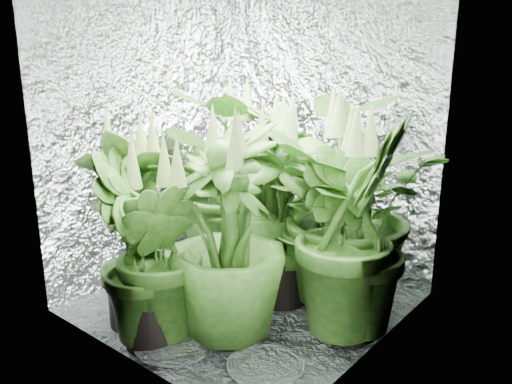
{
  "coord_description": "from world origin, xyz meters",
  "views": [
    {
      "loc": [
        1.75,
        -2.04,
        1.37
      ],
      "look_at": [
        0.07,
        0.0,
        0.68
      ],
      "focal_mm": 35.0,
      "sensor_mm": 36.0,
      "label": 1
    }
  ],
  "objects_px": {
    "plant_b": "(281,214)",
    "plant_e": "(338,206)",
    "plant_f": "(133,230)",
    "plant_g": "(149,253)",
    "circulation_fan": "(349,294)",
    "plant_a": "(236,181)",
    "plant_d": "(273,195)",
    "plant_h": "(227,236)",
    "plant_c": "(354,230)"
  },
  "relations": [
    {
      "from": "plant_b",
      "to": "plant_e",
      "type": "distance_m",
      "value": 0.32
    },
    {
      "from": "plant_f",
      "to": "plant_g",
      "type": "height_order",
      "value": "plant_f"
    },
    {
      "from": "plant_f",
      "to": "circulation_fan",
      "type": "distance_m",
      "value": 1.2
    },
    {
      "from": "plant_g",
      "to": "plant_a",
      "type": "bearing_deg",
      "value": 107.4
    },
    {
      "from": "plant_d",
      "to": "circulation_fan",
      "type": "xyz_separation_m",
      "value": [
        0.64,
        -0.16,
        -0.41
      ]
    },
    {
      "from": "plant_a",
      "to": "plant_e",
      "type": "height_order",
      "value": "plant_a"
    },
    {
      "from": "circulation_fan",
      "to": "plant_b",
      "type": "bearing_deg",
      "value": -173.66
    },
    {
      "from": "plant_d",
      "to": "plant_g",
      "type": "distance_m",
      "value": 0.97
    },
    {
      "from": "plant_d",
      "to": "plant_e",
      "type": "height_order",
      "value": "plant_e"
    },
    {
      "from": "circulation_fan",
      "to": "plant_e",
      "type": "bearing_deg",
      "value": 146.08
    },
    {
      "from": "plant_a",
      "to": "circulation_fan",
      "type": "xyz_separation_m",
      "value": [
        0.95,
        -0.16,
        -0.45
      ]
    },
    {
      "from": "plant_f",
      "to": "plant_g",
      "type": "relative_size",
      "value": 1.09
    },
    {
      "from": "plant_h",
      "to": "plant_f",
      "type": "bearing_deg",
      "value": -155.93
    },
    {
      "from": "plant_a",
      "to": "plant_f",
      "type": "bearing_deg",
      "value": -85.57
    },
    {
      "from": "plant_f",
      "to": "plant_h",
      "type": "distance_m",
      "value": 0.52
    },
    {
      "from": "plant_g",
      "to": "plant_h",
      "type": "distance_m",
      "value": 0.39
    },
    {
      "from": "plant_e",
      "to": "plant_f",
      "type": "height_order",
      "value": "plant_e"
    },
    {
      "from": "plant_a",
      "to": "plant_h",
      "type": "distance_m",
      "value": 0.87
    },
    {
      "from": "plant_b",
      "to": "plant_f",
      "type": "distance_m",
      "value": 0.83
    },
    {
      "from": "plant_c",
      "to": "plant_d",
      "type": "xyz_separation_m",
      "value": [
        -0.7,
        0.25,
        0.01
      ]
    },
    {
      "from": "plant_a",
      "to": "plant_f",
      "type": "relative_size",
      "value": 1.13
    },
    {
      "from": "plant_b",
      "to": "plant_c",
      "type": "distance_m",
      "value": 0.51
    },
    {
      "from": "plant_f",
      "to": "plant_h",
      "type": "bearing_deg",
      "value": 24.07
    },
    {
      "from": "plant_b",
      "to": "plant_g",
      "type": "bearing_deg",
      "value": -104.45
    },
    {
      "from": "plant_g",
      "to": "plant_e",
      "type": "bearing_deg",
      "value": 62.68
    },
    {
      "from": "plant_e",
      "to": "plant_f",
      "type": "xyz_separation_m",
      "value": [
        -0.72,
        -0.85,
        -0.08
      ]
    },
    {
      "from": "plant_g",
      "to": "plant_c",
      "type": "bearing_deg",
      "value": 45.48
    },
    {
      "from": "plant_c",
      "to": "plant_e",
      "type": "height_order",
      "value": "plant_e"
    },
    {
      "from": "plant_b",
      "to": "plant_d",
      "type": "bearing_deg",
      "value": 138.32
    },
    {
      "from": "plant_b",
      "to": "plant_h",
      "type": "height_order",
      "value": "plant_h"
    },
    {
      "from": "plant_b",
      "to": "plant_g",
      "type": "distance_m",
      "value": 0.82
    },
    {
      "from": "plant_a",
      "to": "plant_g",
      "type": "xyz_separation_m",
      "value": [
        0.3,
        -0.97,
        -0.13
      ]
    },
    {
      "from": "plant_d",
      "to": "circulation_fan",
      "type": "relative_size",
      "value": 3.12
    },
    {
      "from": "plant_d",
      "to": "plant_c",
      "type": "bearing_deg",
      "value": -19.73
    },
    {
      "from": "plant_e",
      "to": "circulation_fan",
      "type": "relative_size",
      "value": 3.2
    },
    {
      "from": "plant_c",
      "to": "plant_h",
      "type": "distance_m",
      "value": 0.63
    },
    {
      "from": "plant_g",
      "to": "plant_f",
      "type": "bearing_deg",
      "value": 159.78
    },
    {
      "from": "plant_g",
      "to": "plant_h",
      "type": "relative_size",
      "value": 0.89
    },
    {
      "from": "plant_g",
      "to": "plant_h",
      "type": "xyz_separation_m",
      "value": [
        0.24,
        0.3,
        0.06
      ]
    },
    {
      "from": "plant_c",
      "to": "plant_g",
      "type": "distance_m",
      "value": 1.01
    },
    {
      "from": "plant_c",
      "to": "plant_d",
      "type": "relative_size",
      "value": 0.99
    },
    {
      "from": "plant_a",
      "to": "plant_d",
      "type": "height_order",
      "value": "plant_a"
    },
    {
      "from": "plant_b",
      "to": "plant_g",
      "type": "height_order",
      "value": "plant_b"
    },
    {
      "from": "plant_b",
      "to": "plant_d",
      "type": "height_order",
      "value": "plant_d"
    },
    {
      "from": "plant_a",
      "to": "plant_b",
      "type": "height_order",
      "value": "plant_a"
    },
    {
      "from": "plant_c",
      "to": "circulation_fan",
      "type": "relative_size",
      "value": 3.08
    },
    {
      "from": "plant_h",
      "to": "plant_g",
      "type": "bearing_deg",
      "value": -128.59
    },
    {
      "from": "plant_c",
      "to": "plant_e",
      "type": "bearing_deg",
      "value": 135.25
    },
    {
      "from": "plant_a",
      "to": "plant_g",
      "type": "bearing_deg",
      "value": -72.6
    },
    {
      "from": "plant_e",
      "to": "plant_a",
      "type": "bearing_deg",
      "value": 177.6
    }
  ]
}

